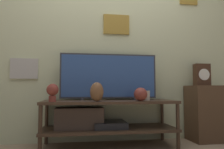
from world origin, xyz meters
The scene contains 10 objects.
wall_back centered at (0.00, 0.59, 1.36)m, with size 6.40×0.08×2.70m.
media_console centered at (-0.12, 0.29, 0.33)m, with size 1.49×0.51×0.51m.
television centered at (0.01, 0.40, 0.80)m, with size 1.15×0.05×0.55m.
vase_urn_stoneware centered at (-0.16, 0.10, 0.61)m, with size 0.14×0.12×0.20m.
vase_tall_ceramic centered at (0.35, 0.50, 0.64)m, with size 0.10×0.10×0.26m.
vase_round_glass centered at (0.31, 0.11, 0.59)m, with size 0.15×0.15×0.15m.
candle_jar centered at (0.41, 0.21, 0.57)m, with size 0.08×0.08×0.11m.
decorative_bust centered at (-0.61, 0.10, 0.62)m, with size 0.12×0.12×0.18m.
side_table centered at (1.21, 0.37, 0.34)m, with size 0.36×0.35×0.69m.
mantel_clock centered at (1.21, 0.40, 0.82)m, with size 0.19×0.11×0.28m.
Camera 1 is at (-0.36, -2.16, 0.64)m, focal length 35.00 mm.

